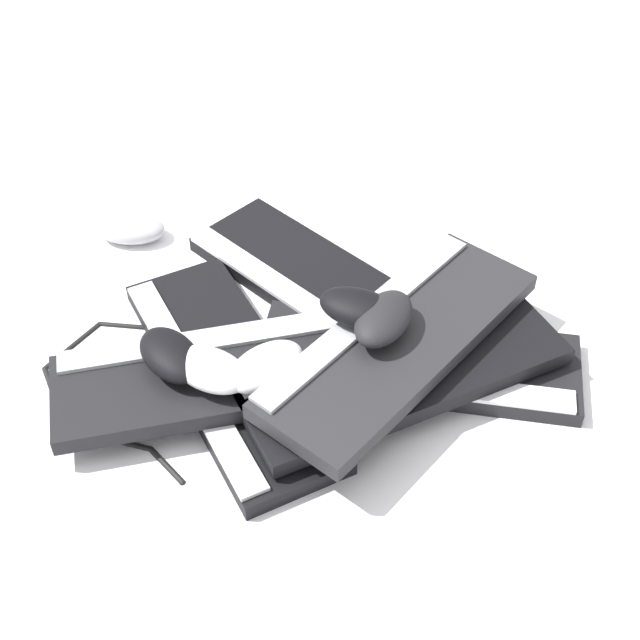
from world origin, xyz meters
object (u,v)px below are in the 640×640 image
(keyboard_0, at_px, (418,362))
(mouse_0, at_px, (359,308))
(keyboard_2, at_px, (229,373))
(keyboard_3, at_px, (402,370))
(keyboard_5, at_px, (222,374))
(mouse_4, at_px, (266,366))
(mouse_5, at_px, (384,319))
(mouse_1, at_px, (131,229))
(keyboard_1, at_px, (321,286))
(keyboard_4, at_px, (398,341))
(mouse_3, at_px, (210,369))
(mouse_2, at_px, (170,355))

(keyboard_0, height_order, mouse_0, mouse_0)
(keyboard_2, height_order, keyboard_3, keyboard_3)
(keyboard_5, bearing_deg, mouse_0, 39.49)
(mouse_4, xyz_separation_m, mouse_5, (0.12, 0.11, 0.03))
(keyboard_2, distance_m, keyboard_5, 0.04)
(mouse_1, distance_m, mouse_5, 0.50)
(keyboard_5, bearing_deg, keyboard_1, 80.48)
(keyboard_0, relative_size, mouse_5, 4.20)
(keyboard_4, height_order, mouse_5, mouse_5)
(keyboard_5, relative_size, mouse_1, 4.05)
(keyboard_4, distance_m, mouse_0, 0.07)
(keyboard_0, xyz_separation_m, keyboard_4, (-0.02, -0.03, 0.06))
(keyboard_4, xyz_separation_m, mouse_3, (-0.20, -0.15, 0.01))
(mouse_5, bearing_deg, keyboard_3, -111.21)
(mouse_4, relative_size, mouse_5, 1.00)
(keyboard_1, xyz_separation_m, keyboard_2, (-0.05, -0.21, 0.00))
(keyboard_5, height_order, mouse_1, keyboard_5)
(keyboard_4, xyz_separation_m, mouse_5, (-0.02, -0.00, 0.04))
(keyboard_5, relative_size, mouse_0, 4.05)
(keyboard_1, xyz_separation_m, keyboard_5, (-0.04, -0.24, 0.03))
(keyboard_5, height_order, mouse_0, mouse_0)
(keyboard_3, xyz_separation_m, mouse_5, (-0.04, 0.02, 0.07))
(keyboard_4, distance_m, mouse_2, 0.30)
(keyboard_2, bearing_deg, keyboard_3, 16.45)
(keyboard_2, height_order, mouse_0, mouse_0)
(keyboard_3, distance_m, mouse_2, 0.30)
(keyboard_0, xyz_separation_m, mouse_5, (-0.04, -0.03, 0.10))
(mouse_3, relative_size, mouse_4, 1.00)
(keyboard_5, distance_m, mouse_3, 0.05)
(keyboard_4, relative_size, mouse_2, 4.23)
(keyboard_4, distance_m, mouse_5, 0.04)
(keyboard_3, relative_size, mouse_3, 3.89)
(mouse_0, relative_size, mouse_5, 1.00)
(keyboard_4, bearing_deg, mouse_3, -144.28)
(mouse_3, distance_m, mouse_5, 0.23)
(keyboard_1, height_order, keyboard_4, keyboard_4)
(keyboard_2, height_order, mouse_1, mouse_1)
(keyboard_1, relative_size, mouse_0, 4.22)
(keyboard_1, height_order, mouse_0, mouse_0)
(keyboard_0, xyz_separation_m, mouse_0, (-0.08, -0.03, 0.10))
(keyboard_3, height_order, mouse_3, mouse_3)
(mouse_1, bearing_deg, keyboard_4, -32.95)
(mouse_0, bearing_deg, mouse_2, 37.65)
(mouse_2, distance_m, mouse_5, 0.28)
(keyboard_4, distance_m, mouse_1, 0.51)
(keyboard_0, relative_size, keyboard_4, 0.99)
(mouse_0, bearing_deg, keyboard_5, 41.79)
(mouse_1, relative_size, mouse_2, 1.00)
(keyboard_1, relative_size, keyboard_4, 1.00)
(keyboard_4, height_order, mouse_3, mouse_3)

